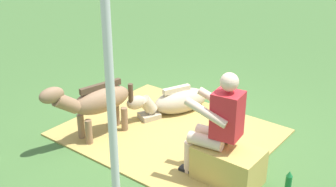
# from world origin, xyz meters

# --- Properties ---
(ground_plane) EXTENTS (24.00, 24.00, 0.00)m
(ground_plane) POSITION_xyz_m (0.00, 0.00, 0.00)
(ground_plane) COLOR #426B33
(hay_patch) EXTENTS (2.69, 2.24, 0.02)m
(hay_patch) POSITION_xyz_m (0.20, 0.06, 0.01)
(hay_patch) COLOR tan
(hay_patch) RESTS_ON ground
(hay_bale) EXTENTS (0.73, 0.48, 0.42)m
(hay_bale) POSITION_xyz_m (-1.00, 0.51, 0.21)
(hay_bale) COLOR tan
(hay_bale) RESTS_ON ground
(person_seated) EXTENTS (0.69, 0.47, 1.30)m
(person_seated) POSITION_xyz_m (-0.84, 0.53, 0.70)
(person_seated) COLOR beige
(person_seated) RESTS_ON ground
(pony_standing) EXTENTS (0.49, 1.33, 0.89)m
(pony_standing) POSITION_xyz_m (0.88, 0.73, 0.53)
(pony_standing) COLOR #8C6B4C
(pony_standing) RESTS_ON ground
(pony_lying) EXTENTS (0.76, 1.34, 0.42)m
(pony_lying) POSITION_xyz_m (0.51, -0.50, 0.19)
(pony_lying) COLOR tan
(pony_lying) RESTS_ON ground
(soda_bottle) EXTENTS (0.07, 0.07, 0.27)m
(soda_bottle) POSITION_xyz_m (-1.63, 0.30, 0.13)
(soda_bottle) COLOR #197233
(soda_bottle) RESTS_ON ground
(tent_pole_left) EXTENTS (0.06, 0.06, 2.44)m
(tent_pole_left) POSITION_xyz_m (-1.08, 2.32, 1.22)
(tent_pole_left) COLOR silver
(tent_pole_left) RESTS_ON ground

